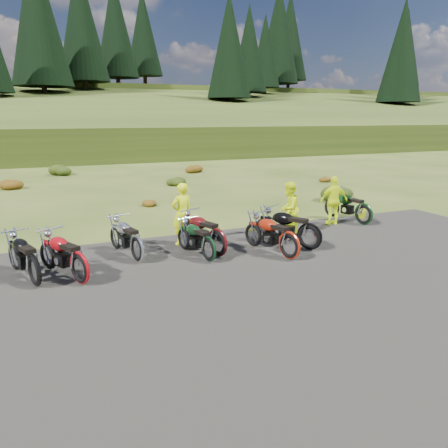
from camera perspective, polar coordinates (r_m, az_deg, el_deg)
name	(u,v)px	position (r m, az deg, el deg)	size (l,w,h in m)	color
ground	(246,270)	(11.43, 2.92, -6.08)	(300.00, 300.00, 0.00)	#344517
gravel_pad	(286,299)	(9.80, 8.10, -9.71)	(20.00, 12.00, 0.04)	black
hill_slope	(76,148)	(59.96, -18.74, 9.44)	(300.00, 46.00, 3.00)	#2E4316
hill_plateau	(55,132)	(119.80, -21.19, 11.11)	(300.00, 90.00, 9.17)	#2E4316
conifer_22	(37,14)	(66.92, -23.22, 23.94)	(7.92, 7.92, 20.00)	black
conifer_23	(81,21)	(73.33, -18.20, 23.91)	(7.48, 7.48, 19.00)	black
conifer_24	(115,26)	(80.13, -14.02, 23.76)	(7.04, 7.04, 18.00)	black
conifer_25	(143,32)	(87.20, -10.51, 23.42)	(6.60, 6.60, 17.00)	black
conifer_26	(229,45)	(64.74, 0.68, 22.30)	(6.16, 6.16, 16.00)	black
conifer_27	(249,49)	(72.73, 3.30, 21.90)	(5.72, 5.72, 15.00)	black
conifer_28	(265,51)	(80.83, 5.39, 21.55)	(5.28, 5.28, 14.00)	black
conifer_29	(279,33)	(89.52, 7.16, 23.48)	(7.92, 7.92, 20.00)	black
conifer_30	(290,37)	(97.74, 8.57, 23.03)	(7.48, 7.48, 19.00)	black
conifer_31	(402,51)	(80.84, 22.24, 20.22)	(7.04, 7.04, 18.00)	black
conifer_32	(403,53)	(89.34, 22.31, 19.97)	(6.60, 6.60, 17.00)	black
conifer_33	(403,55)	(97.85, 22.37, 19.75)	(6.16, 6.16, 16.00)	black
conifer_34	(404,56)	(106.36, 22.42, 19.58)	(5.72, 5.72, 15.00)	black
conifer_35	(404,58)	(114.87, 22.47, 19.42)	(5.28, 5.28, 14.00)	black
conifer_36	(405,48)	(123.68, 22.62, 20.45)	(7.92, 7.92, 20.00)	black
shrub_2	(11,183)	(26.52, -26.10, 4.86)	(1.30, 1.30, 0.77)	#6D330D
shrub_3	(61,169)	(31.77, -20.48, 6.81)	(1.56, 1.56, 0.92)	#1D300C
shrub_4	(148,201)	(19.68, -9.94, 2.92)	(0.77, 0.77, 0.45)	#6D330D
shrub_5	(176,180)	(25.46, -6.34, 5.69)	(1.03, 1.03, 0.61)	#1D300C
shrub_6	(193,167)	(31.34, -4.07, 7.41)	(1.30, 1.30, 0.77)	#6D330D
shrub_7	(338,191)	(21.50, 14.69, 4.23)	(1.56, 1.56, 0.92)	#1D300C
shrub_8	(323,178)	(27.45, 12.75, 5.86)	(0.77, 0.77, 0.45)	#6D330D
motorcycle_0	(36,287)	(11.25, -23.29, -7.59)	(2.21, 0.74, 1.16)	black
motorcycle_1	(81,285)	(11.02, -18.15, -7.57)	(2.25, 0.75, 1.18)	maroon
motorcycle_2	(209,262)	(12.04, -2.01, -5.02)	(2.01, 0.67, 1.05)	black
motorcycle_3	(138,263)	(12.22, -11.19, -5.00)	(2.15, 0.72, 1.13)	#B4B5BA
motorcycle_4	(218,257)	(12.49, -0.83, -4.32)	(2.28, 0.76, 1.19)	#480C0E
motorcycle_5	(309,251)	(13.30, 11.02, -3.43)	(2.31, 0.77, 1.21)	black
motorcycle_6	(289,260)	(12.36, 8.47, -4.67)	(2.24, 0.75, 1.17)	#9B1E0B
motorcycle_7	(363,225)	(16.85, 17.68, -0.17)	(2.26, 0.75, 1.18)	black
person_middle	(182,215)	(13.45, -5.52, 1.21)	(0.70, 0.46, 1.92)	#C9E10B
person_right_a	(289,210)	(14.59, 8.44, 1.86)	(0.87, 0.68, 1.80)	#C9E10B
person_right_b	(334,201)	(16.42, 14.15, 2.89)	(1.04, 0.43, 1.78)	#C9E10B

